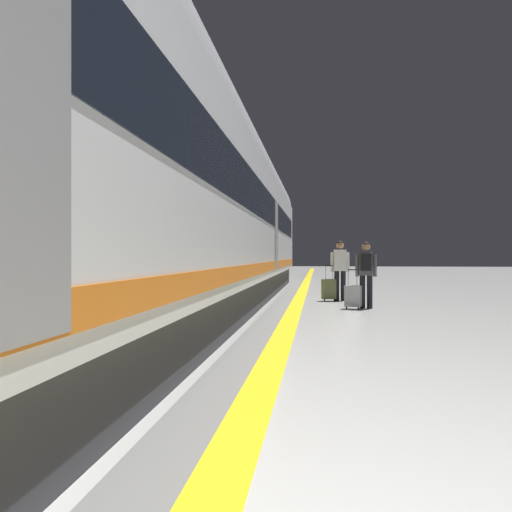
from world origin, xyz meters
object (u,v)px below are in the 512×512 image
high_speed_train (146,178)px  passenger_mid (366,269)px  suitcase_mid (353,296)px  passenger_near (340,266)px  suitcase_near (329,289)px

high_speed_train → passenger_mid: 6.19m
high_speed_train → passenger_mid: bearing=50.1°
passenger_mid → suitcase_mid: passenger_mid is taller
high_speed_train → passenger_near: 7.53m
suitcase_near → passenger_mid: size_ratio=0.62×
suitcase_mid → suitcase_near: bearing=105.1°
passenger_mid → suitcase_mid: bearing=-155.2°
high_speed_train → passenger_mid: (3.85, 4.60, -1.55)m
passenger_near → suitcase_near: bearing=-155.1°
suitcase_near → suitcase_mid: bearing=-74.9°
high_speed_train → suitcase_mid: bearing=51.6°
suitcase_near → passenger_mid: bearing=-65.2°
suitcase_near → suitcase_mid: suitcase_near is taller
passenger_near → suitcase_near: (-0.32, -0.15, -0.65)m
high_speed_train → suitcase_mid: size_ratio=38.22×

